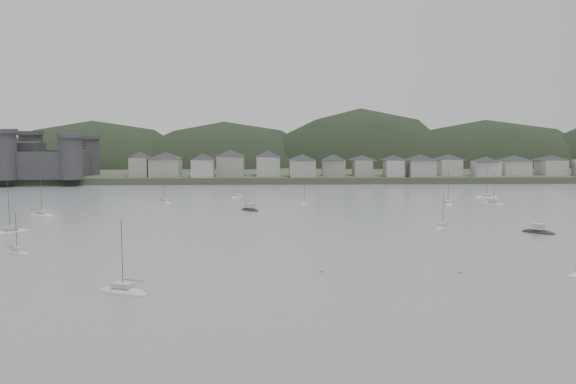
{
  "coord_description": "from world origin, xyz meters",
  "views": [
    {
      "loc": [
        -6.21,
        -115.1,
        24.65
      ],
      "look_at": [
        0.0,
        75.0,
        6.0
      ],
      "focal_mm": 39.77,
      "sensor_mm": 36.0,
      "label": 1
    }
  ],
  "objects": [
    {
      "name": "motor_launch_near",
      "position": [
        58.65,
        33.6,
        0.29
      ],
      "size": [
        7.75,
        7.58,
        3.9
      ],
      "rotation": [
        0.0,
        0.0,
        0.81
      ],
      "color": "black",
      "rests_on": "ground"
    },
    {
      "name": "ground",
      "position": [
        0.0,
        0.0,
        0.0
      ],
      "size": [
        900.0,
        900.0,
        0.0
      ],
      "primitive_type": "plane",
      "color": "slate",
      "rests_on": "ground"
    },
    {
      "name": "waterfront_town",
      "position": [
        50.59,
        183.34,
        8.66
      ],
      "size": [
        451.48,
        28.46,
        12.92
      ],
      "color": "gray",
      "rests_on": "far_shore_land"
    },
    {
      "name": "moored_fleet",
      "position": [
        -12.84,
        52.51,
        0.18
      ],
      "size": [
        242.01,
        165.6,
        13.4
      ],
      "color": "beige",
      "rests_on": "ground"
    },
    {
      "name": "far_shore_land",
      "position": [
        0.0,
        295.0,
        1.5
      ],
      "size": [
        900.0,
        250.0,
        3.0
      ],
      "primitive_type": "cube",
      "color": "#383D2D",
      "rests_on": "ground"
    },
    {
      "name": "castle",
      "position": [
        -120.0,
        179.8,
        10.96
      ],
      "size": [
        66.0,
        43.0,
        20.0
      ],
      "color": "#373739",
      "rests_on": "far_shore_land"
    },
    {
      "name": "motor_launch_far",
      "position": [
        -11.58,
        78.78,
        0.29
      ],
      "size": [
        7.09,
        7.48,
        3.82
      ],
      "rotation": [
        0.0,
        0.0,
        3.87
      ],
      "color": "black",
      "rests_on": "ground"
    },
    {
      "name": "forested_ridge",
      "position": [
        4.83,
        269.4,
        -11.28
      ],
      "size": [
        851.55,
        103.94,
        102.57
      ],
      "color": "black",
      "rests_on": "ground"
    },
    {
      "name": "mooring_buoys",
      "position": [
        6.36,
        51.77,
        0.15
      ],
      "size": [
        172.47,
        131.91,
        0.7
      ],
      "color": "#D19045",
      "rests_on": "ground"
    }
  ]
}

